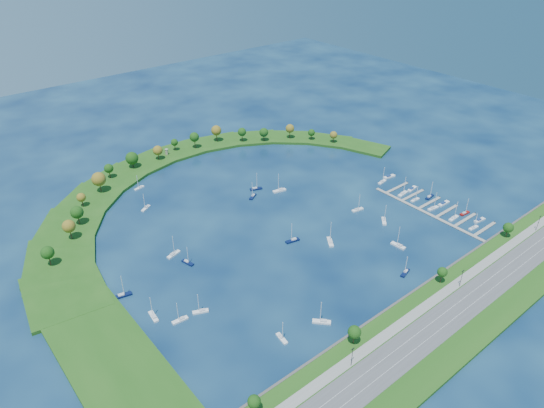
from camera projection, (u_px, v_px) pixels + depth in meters
ground at (271, 215)px, 312.10m from camera, size 700.00×700.00×0.00m
south_shoreline at (437, 323)px, 230.03m from camera, size 420.00×43.10×11.60m
breakwater at (168, 207)px, 318.86m from camera, size 286.74×247.64×2.00m
breakwater_trees at (171, 161)px, 355.74m from camera, size 238.96×92.57×14.34m
harbor_tower at (167, 152)px, 382.30m from camera, size 2.60×2.60×4.67m
dock_system at (434, 209)px, 317.59m from camera, size 24.28×82.00×1.60m
moored_boat_0 at (123, 295)px, 246.70m from camera, size 8.91×4.12×12.64m
moored_boat_1 at (174, 254)px, 275.80m from camera, size 8.90×4.69×12.60m
moored_boat_2 at (280, 190)px, 337.70m from camera, size 9.61×4.63×13.62m
moored_boat_3 at (153, 316)px, 234.03m from camera, size 3.15×8.34×11.96m
moored_boat_4 at (201, 311)px, 237.00m from camera, size 7.94×5.08×11.34m
moored_boat_5 at (384, 220)px, 305.16m from camera, size 7.58×7.58×12.31m
moored_boat_6 at (139, 187)px, 341.10m from camera, size 7.52×3.51×10.66m
moored_boat_7 at (180, 320)px, 232.07m from camera, size 7.94×2.82×11.45m
moored_boat_8 at (322, 321)px, 231.05m from camera, size 7.70×7.97×12.74m
moored_boat_9 at (256, 188)px, 339.87m from camera, size 8.80×5.33×12.52m
moored_boat_10 at (188, 262)px, 269.56m from camera, size 4.02×7.93×11.23m
moored_boat_11 at (293, 240)px, 287.21m from camera, size 8.84×4.07×12.55m
moored_boat_12 at (146, 208)px, 318.18m from camera, size 7.81×5.84×11.45m
moored_boat_13 at (282, 338)px, 222.26m from camera, size 3.12×7.65×10.91m
moored_boat_14 at (330, 242)px, 285.93m from camera, size 7.46×9.17×13.72m
moored_boat_15 at (253, 196)px, 330.85m from camera, size 7.90×5.81×11.54m
moored_boat_16 at (398, 245)px, 282.88m from camera, size 3.33×9.11×13.11m
moored_boat_17 at (358, 209)px, 316.48m from camera, size 8.28×3.62×11.78m
moored_boat_18 at (405, 272)px, 262.05m from camera, size 8.19×4.17×11.59m
docked_boat_0 at (474, 227)px, 298.76m from camera, size 7.40×2.72×10.63m
docked_boat_1 at (480, 220)px, 306.04m from camera, size 8.57×3.26×1.71m
docked_boat_2 at (454, 218)px, 307.83m from camera, size 8.54×2.81×12.38m
docked_boat_3 at (465, 213)px, 312.81m from camera, size 7.73×2.87×11.10m
docked_boat_4 at (433, 208)px, 317.87m from camera, size 8.49×3.28×12.16m
docked_boat_5 at (444, 203)px, 323.09m from camera, size 9.43×2.74×1.92m
docked_boat_6 at (415, 199)px, 327.24m from camera, size 7.26×2.21×10.60m
docked_boat_7 at (430, 197)px, 330.31m from camera, size 8.43×3.40×12.03m
docked_boat_8 at (403, 193)px, 333.88m from camera, size 9.19×3.60×13.16m
docked_boat_9 at (412, 189)px, 339.88m from camera, size 9.43×3.97×1.86m
docked_boat_10 at (382, 181)px, 348.43m from camera, size 8.20×3.42×11.69m
docked_boat_11 at (389, 177)px, 355.15m from camera, size 9.67×4.03×1.91m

